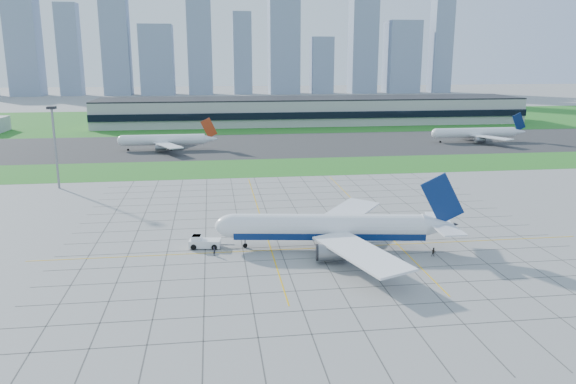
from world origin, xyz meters
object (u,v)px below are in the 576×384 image
at_px(light_mast, 54,137).
at_px(airliner, 331,228).
at_px(distant_jet_1, 165,140).
at_px(distant_jet_2, 476,133).
at_px(pushback_tug, 203,242).
at_px(crew_near, 214,251).
at_px(crew_far, 434,252).

xyz_separation_m(light_mast, airliner, (72.81, -67.37, -11.61)).
height_order(distant_jet_1, distant_jet_2, same).
bearing_deg(pushback_tug, crew_near, -58.53).
bearing_deg(distant_jet_2, airliner, -125.58).
bearing_deg(distant_jet_1, crew_far, -66.10).
bearing_deg(crew_far, crew_near, -177.74).
bearing_deg(crew_far, light_mast, 151.55).
xyz_separation_m(airliner, crew_far, (20.13, -8.00, -3.62)).
bearing_deg(pushback_tug, light_mast, 134.41).
xyz_separation_m(crew_far, distant_jet_1, (-65.25, 147.25, 3.53)).
bearing_deg(distant_jet_2, crew_near, -131.35).
height_order(pushback_tug, crew_near, pushback_tug).
distance_m(light_mast, crew_far, 120.62).
distance_m(distant_jet_1, distant_jet_2, 147.77).
bearing_deg(light_mast, pushback_tug, -54.22).
bearing_deg(airliner, distant_jet_1, 116.57).
relative_size(airliner, pushback_tug, 5.35).
relative_size(distant_jet_1, distant_jet_2, 0.94).
xyz_separation_m(light_mast, crew_far, (92.94, -75.37, -15.23)).
bearing_deg(pushback_tug, distant_jet_1, 106.18).
bearing_deg(crew_near, distant_jet_2, -20.45).
distance_m(light_mast, distant_jet_2, 191.53).
xyz_separation_m(airliner, pushback_tug, (-27.18, 4.07, -3.36)).
bearing_deg(distant_jet_1, light_mast, -111.07).
xyz_separation_m(light_mast, distant_jet_1, (27.69, 71.89, -11.69)).
bearing_deg(crew_far, distant_jet_1, 124.49).
distance_m(pushback_tug, crew_near, 5.95).
height_order(crew_far, distant_jet_2, distant_jet_2).
distance_m(pushback_tug, distant_jet_2, 190.43).
distance_m(light_mast, crew_near, 85.20).
bearing_deg(airliner, crew_near, -168.14).
height_order(light_mast, pushback_tug, light_mast).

